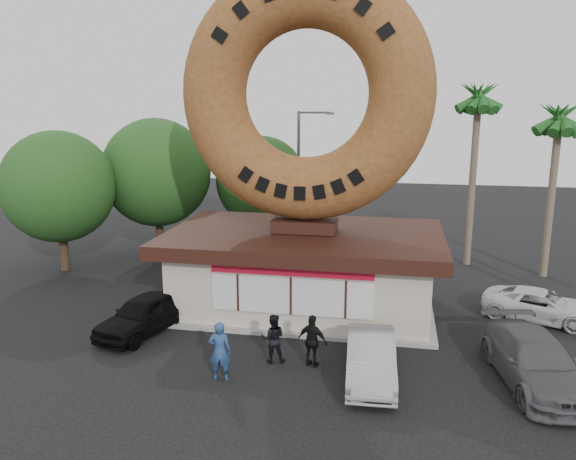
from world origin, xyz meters
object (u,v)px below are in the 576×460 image
(giant_donut, at_px, (306,94))
(person_center, at_px, (273,338))
(person_right, at_px, (313,341))
(person_left, at_px, (220,351))
(donut_shop, at_px, (304,267))
(car_grey, at_px, (535,361))
(street_lamp, at_px, (301,172))
(car_black, at_px, (143,314))
(car_silver, at_px, (371,358))
(car_white, at_px, (541,305))

(giant_donut, distance_m, person_center, 9.52)
(person_center, distance_m, person_right, 1.34)
(person_left, bearing_deg, donut_shop, -110.74)
(person_left, relative_size, person_center, 1.15)
(car_grey, bearing_deg, person_center, 170.81)
(person_center, bearing_deg, street_lamp, -95.47)
(giant_donut, xyz_separation_m, car_grey, (7.99, -5.22, -8.01))
(giant_donut, distance_m, car_grey, 12.46)
(giant_donut, relative_size, person_center, 5.97)
(person_center, bearing_deg, giant_donut, -103.77)
(car_black, xyz_separation_m, car_silver, (8.53, -2.05, -0.02))
(person_center, bearing_deg, car_grey, 168.70)
(donut_shop, xyz_separation_m, car_silver, (3.05, -5.83, -1.07))
(giant_donut, bearing_deg, person_right, -77.97)
(person_left, height_order, car_grey, person_left)
(donut_shop, relative_size, person_right, 6.35)
(donut_shop, bearing_deg, person_center, -92.10)
(car_silver, xyz_separation_m, car_grey, (4.94, 0.63, 0.06))
(giant_donut, xyz_separation_m, car_black, (-5.48, -3.80, -8.04))
(donut_shop, bearing_deg, car_grey, -33.08)
(donut_shop, xyz_separation_m, car_white, (9.44, 0.35, -1.16))
(street_lamp, bearing_deg, person_right, -78.96)
(person_center, bearing_deg, car_silver, 158.28)
(person_center, xyz_separation_m, car_grey, (8.18, 0.05, -0.08))
(street_lamp, xyz_separation_m, car_black, (-3.63, -13.80, -3.76))
(giant_donut, bearing_deg, donut_shop, -90.00)
(person_center, relative_size, car_white, 0.38)
(giant_donut, relative_size, person_right, 5.63)
(giant_donut, bearing_deg, car_black, -145.28)
(person_center, xyz_separation_m, car_white, (9.63, 5.61, -0.22))
(donut_shop, relative_size, person_left, 5.85)
(street_lamp, relative_size, car_white, 1.83)
(street_lamp, xyz_separation_m, person_left, (0.31, -16.80, -3.53))
(person_left, bearing_deg, person_right, -159.60)
(donut_shop, height_order, car_white, donut_shop)
(street_lamp, height_order, person_left, street_lamp)
(giant_donut, distance_m, street_lamp, 11.03)
(donut_shop, relative_size, car_silver, 2.66)
(donut_shop, height_order, car_black, donut_shop)
(person_center, distance_m, car_white, 11.15)
(car_white, bearing_deg, car_grey, -174.78)
(giant_donut, bearing_deg, car_silver, -62.45)
(donut_shop, xyz_separation_m, car_grey, (7.99, -5.20, -1.02))
(street_lamp, distance_m, person_left, 17.17)
(car_black, distance_m, car_grey, 13.55)
(giant_donut, distance_m, car_silver, 10.42)
(giant_donut, height_order, person_right, giant_donut)
(car_white, bearing_deg, car_black, 125.37)
(donut_shop, bearing_deg, person_right, -77.94)
(donut_shop, xyz_separation_m, giant_donut, (0.00, 0.02, 6.99))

